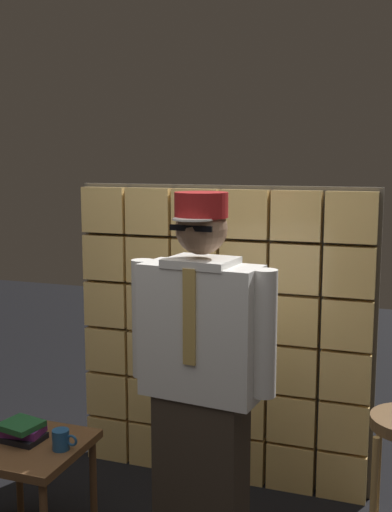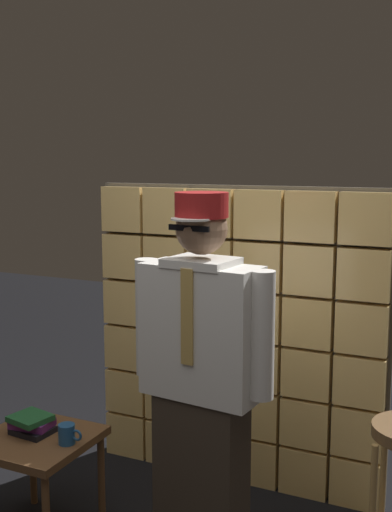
% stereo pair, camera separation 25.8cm
% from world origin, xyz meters
% --- Properties ---
extents(glass_block_wall, '(1.73, 0.10, 1.73)m').
position_xyz_m(glass_block_wall, '(-0.00, 1.33, 0.84)').
color(glass_block_wall, '#F2C672').
rests_on(glass_block_wall, ground).
extents(standing_person, '(0.69, 0.31, 1.71)m').
position_xyz_m(standing_person, '(0.17, 0.50, 0.89)').
color(standing_person, '#382D23').
rests_on(standing_person, ground).
extents(side_table, '(0.52, 0.52, 0.52)m').
position_xyz_m(side_table, '(-0.66, 0.39, 0.45)').
color(side_table, brown).
rests_on(side_table, ground).
extents(book_stack, '(0.21, 0.20, 0.09)m').
position_xyz_m(book_stack, '(-0.70, 0.41, 0.56)').
color(book_stack, black).
rests_on(book_stack, side_table).
extents(coffee_mug, '(0.13, 0.08, 0.09)m').
position_xyz_m(coffee_mug, '(-0.47, 0.39, 0.56)').
color(coffee_mug, navy).
rests_on(coffee_mug, side_table).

